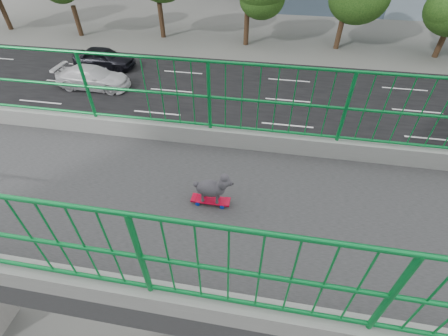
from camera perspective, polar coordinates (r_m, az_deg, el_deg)
road at (r=18.72m, az=11.60°, el=7.72°), size 18.00×90.00×0.02m
footbridge at (r=5.71m, az=16.40°, el=-20.92°), size 3.00×24.00×7.00m
railing at (r=4.12m, az=21.63°, el=-7.52°), size 3.00×24.00×1.42m
skateboard at (r=4.19m, az=-2.47°, el=-5.99°), size 0.16×0.52×0.07m
poodle at (r=4.00m, az=-2.18°, el=-3.59°), size 0.22×0.53×0.44m
car_0 at (r=13.35m, az=22.38°, el=-7.86°), size 1.61×4.00×1.36m
car_3 at (r=24.02m, az=-23.01°, el=15.12°), size 2.05×5.04×1.46m
car_4 at (r=26.87m, az=-21.25°, el=18.38°), size 1.86×4.62×1.58m
car_5 at (r=16.58m, az=-32.41°, el=-0.62°), size 1.59×4.55×1.50m
car_6 at (r=16.08m, az=26.70°, el=0.28°), size 2.30×4.99×1.39m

